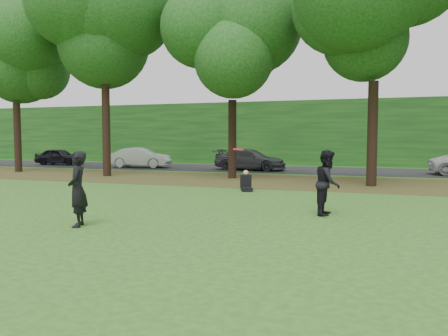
# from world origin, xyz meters

# --- Properties ---
(ground) EXTENTS (120.00, 120.00, 0.00)m
(ground) POSITION_xyz_m (0.00, 0.00, 0.00)
(ground) COLOR #27551A
(ground) RESTS_ON ground
(leaf_litter) EXTENTS (60.00, 7.00, 0.01)m
(leaf_litter) POSITION_xyz_m (0.00, 13.00, 0.01)
(leaf_litter) COLOR #50371C
(leaf_litter) RESTS_ON ground
(street) EXTENTS (70.00, 7.00, 0.02)m
(street) POSITION_xyz_m (0.00, 21.00, 0.01)
(street) COLOR black
(street) RESTS_ON ground
(far_hedge) EXTENTS (70.00, 3.00, 5.00)m
(far_hedge) POSITION_xyz_m (0.00, 27.00, 2.50)
(far_hedge) COLOR #113D13
(far_hedge) RESTS_ON ground
(player_left) EXTENTS (0.69, 0.79, 1.83)m
(player_left) POSITION_xyz_m (-2.68, 0.67, 0.91)
(player_left) COLOR black
(player_left) RESTS_ON ground
(player_right) EXTENTS (0.72, 0.90, 1.81)m
(player_right) POSITION_xyz_m (2.87, 4.26, 0.90)
(player_right) COLOR black
(player_right) RESTS_ON ground
(parked_cars) EXTENTS (38.57, 2.59, 1.42)m
(parked_cars) POSITION_xyz_m (-0.58, 19.65, 0.69)
(parked_cars) COLOR black
(parked_cars) RESTS_ON street
(frisbee) EXTENTS (0.38, 0.38, 0.09)m
(frisbee) POSITION_xyz_m (0.78, 2.61, 1.85)
(frisbee) COLOR #FF1555
(frisbee) RESTS_ON ground
(seated_person) EXTENTS (0.67, 0.83, 0.83)m
(seated_person) POSITION_xyz_m (-0.80, 8.88, 0.31)
(seated_person) COLOR black
(seated_person) RESTS_ON ground
(tree_line) EXTENTS (55.30, 7.90, 12.31)m
(tree_line) POSITION_xyz_m (-0.34, 12.94, 7.84)
(tree_line) COLOR black
(tree_line) RESTS_ON ground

